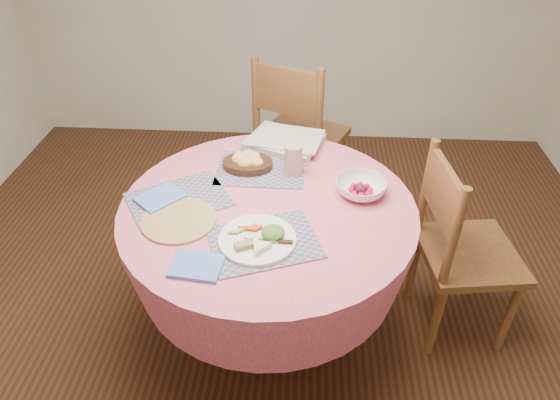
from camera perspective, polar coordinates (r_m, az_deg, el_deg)
The scene contains 15 objects.
ground at distance 2.59m, azimuth -1.14°, elevation -14.03°, with size 4.00×4.00×0.00m, color #331C0F.
dining_table at distance 2.20m, azimuth -1.31°, elevation -4.69°, with size 1.24×1.24×0.75m.
chair_right at distance 2.40m, azimuth 19.82°, elevation -5.08°, with size 0.47×0.49×0.95m.
chair_back at distance 3.04m, azimuth 1.99°, elevation 7.56°, with size 0.62×0.61×1.04m.
placemat_front at distance 1.89m, azimuth -1.82°, elevation -4.81°, with size 0.40×0.30×0.01m, color #147167.
placemat_left at distance 2.15m, azimuth -11.50°, elevation 0.09°, with size 0.40×0.30×0.01m, color #147167.
placemat_back at distance 2.30m, azimuth -2.23°, elevation 3.55°, with size 0.40×0.30×0.01m, color #147167.
wicker_trivet at distance 2.03m, azimuth -11.47°, elevation -2.26°, with size 0.30×0.30×0.01m, color #986C42.
napkin_near at distance 1.81m, azimuth -9.48°, elevation -7.44°, with size 0.18×0.14×0.01m, color #5774E0.
napkin_far at distance 2.15m, azimuth -13.52°, elevation 0.23°, with size 0.18×0.14×0.01m, color #5774E0.
dinner_plate at distance 1.88m, azimuth -2.44°, elevation -4.44°, with size 0.29×0.29×0.05m.
bread_bowl at distance 2.30m, azimuth -3.75°, elevation 4.47°, with size 0.23×0.23×0.08m.
latte_mug at distance 2.23m, azimuth 1.60°, elevation 4.68°, with size 0.12×0.08×0.14m.
fruit_bowl at distance 2.15m, azimuth 9.22°, elevation 1.37°, with size 0.22×0.22×0.07m.
newspaper_stack at distance 2.47m, azimuth 0.57°, elevation 6.75°, with size 0.41×0.37×0.04m.
Camera 1 is at (0.16, -1.66, 1.99)m, focal length 32.00 mm.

